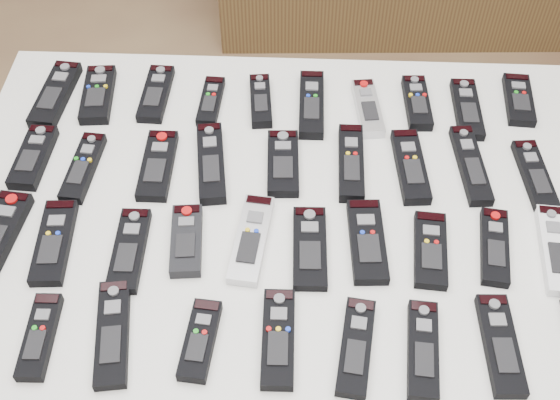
{
  "coord_description": "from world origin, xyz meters",
  "views": [
    {
      "loc": [
        -0.05,
        -0.71,
        1.81
      ],
      "look_at": [
        -0.09,
        0.13,
        0.8
      ],
      "focal_mm": 45.0,
      "sensor_mm": 36.0,
      "label": 1
    }
  ],
  "objects_px": {
    "remote_26": "(430,250)",
    "remote_27": "(495,247)",
    "remote_5": "(312,104)",
    "remote_33": "(278,338)",
    "remote_6": "(368,108)",
    "remote_32": "(200,340)",
    "remote_3": "(211,101)",
    "remote_10": "(33,157)",
    "remote_0": "(55,94)",
    "remote_13": "(211,163)",
    "remote_34": "(356,347)",
    "remote_1": "(98,95)",
    "remote_19": "(0,232)",
    "remote_8": "(467,109)",
    "remote_35": "(423,350)",
    "remote_9": "(519,100)",
    "remote_2": "(156,94)",
    "remote_15": "(351,163)",
    "remote_31": "(113,333)",
    "remote_20": "(54,242)",
    "remote_24": "(310,248)",
    "remote_18": "(535,176)",
    "remote_14": "(283,163)",
    "remote_7": "(417,103)",
    "remote_11": "(83,167)",
    "remote_17": "(471,165)",
    "remote_23": "(251,239)",
    "remote_36": "(500,345)",
    "remote_12": "(158,165)",
    "remote_4": "(261,101)",
    "remote_22": "(186,240)",
    "remote_25": "(367,241)",
    "remote_30": "(40,336)",
    "remote_21": "(129,250)"
  },
  "relations": [
    {
      "from": "remote_26",
      "to": "remote_27",
      "type": "bearing_deg",
      "value": 10.34
    },
    {
      "from": "remote_5",
      "to": "remote_33",
      "type": "height_order",
      "value": "same"
    },
    {
      "from": "remote_6",
      "to": "remote_32",
      "type": "bearing_deg",
      "value": -124.52
    },
    {
      "from": "remote_3",
      "to": "remote_10",
      "type": "bearing_deg",
      "value": -148.72
    },
    {
      "from": "remote_0",
      "to": "remote_3",
      "type": "distance_m",
      "value": 0.34
    },
    {
      "from": "remote_13",
      "to": "remote_34",
      "type": "relative_size",
      "value": 1.17
    },
    {
      "from": "remote_1",
      "to": "remote_19",
      "type": "relative_size",
      "value": 0.96
    },
    {
      "from": "remote_8",
      "to": "remote_35",
      "type": "distance_m",
      "value": 0.59
    },
    {
      "from": "remote_9",
      "to": "remote_10",
      "type": "xyz_separation_m",
      "value": [
        -1.0,
        -0.21,
        0.0
      ]
    },
    {
      "from": "remote_2",
      "to": "remote_15",
      "type": "height_order",
      "value": "remote_15"
    },
    {
      "from": "remote_27",
      "to": "remote_34",
      "type": "relative_size",
      "value": 0.95
    },
    {
      "from": "remote_31",
      "to": "remote_34",
      "type": "distance_m",
      "value": 0.4
    },
    {
      "from": "remote_0",
      "to": "remote_20",
      "type": "xyz_separation_m",
      "value": [
        0.09,
        -0.39,
        -0.0
      ]
    },
    {
      "from": "remote_13",
      "to": "remote_24",
      "type": "relative_size",
      "value": 1.15
    },
    {
      "from": "remote_18",
      "to": "remote_20",
      "type": "xyz_separation_m",
      "value": [
        -0.9,
        -0.2,
        0.0
      ]
    },
    {
      "from": "remote_14",
      "to": "remote_15",
      "type": "relative_size",
      "value": 0.85
    },
    {
      "from": "remote_7",
      "to": "remote_11",
      "type": "relative_size",
      "value": 0.88
    },
    {
      "from": "remote_17",
      "to": "remote_23",
      "type": "height_order",
      "value": "remote_17"
    },
    {
      "from": "remote_27",
      "to": "remote_36",
      "type": "distance_m",
      "value": 0.2
    },
    {
      "from": "remote_0",
      "to": "remote_17",
      "type": "bearing_deg",
      "value": -6.06
    },
    {
      "from": "remote_34",
      "to": "remote_36",
      "type": "xyz_separation_m",
      "value": [
        0.23,
        0.01,
        0.0
      ]
    },
    {
      "from": "remote_5",
      "to": "remote_12",
      "type": "height_order",
      "value": "remote_5"
    },
    {
      "from": "remote_6",
      "to": "remote_1",
      "type": "bearing_deg",
      "value": 171.19
    },
    {
      "from": "remote_7",
      "to": "remote_23",
      "type": "distance_m",
      "value": 0.5
    },
    {
      "from": "remote_20",
      "to": "remote_26",
      "type": "distance_m",
      "value": 0.68
    },
    {
      "from": "remote_26",
      "to": "remote_34",
      "type": "height_order",
      "value": "same"
    },
    {
      "from": "remote_6",
      "to": "remote_18",
      "type": "relative_size",
      "value": 0.9
    },
    {
      "from": "remote_33",
      "to": "remote_4",
      "type": "bearing_deg",
      "value": 95.3
    },
    {
      "from": "remote_9",
      "to": "remote_22",
      "type": "bearing_deg",
      "value": -144.96
    },
    {
      "from": "remote_0",
      "to": "remote_14",
      "type": "xyz_separation_m",
      "value": [
        0.5,
        -0.18,
        -0.0
      ]
    },
    {
      "from": "remote_12",
      "to": "remote_33",
      "type": "bearing_deg",
      "value": -55.54
    },
    {
      "from": "remote_0",
      "to": "remote_34",
      "type": "relative_size",
      "value": 1.13
    },
    {
      "from": "remote_0",
      "to": "remote_4",
      "type": "relative_size",
      "value": 1.3
    },
    {
      "from": "remote_4",
      "to": "remote_22",
      "type": "height_order",
      "value": "remote_22"
    },
    {
      "from": "remote_13",
      "to": "remote_18",
      "type": "distance_m",
      "value": 0.63
    },
    {
      "from": "remote_0",
      "to": "remote_22",
      "type": "xyz_separation_m",
      "value": [
        0.33,
        -0.38,
        0.0
      ]
    },
    {
      "from": "remote_22",
      "to": "remote_25",
      "type": "distance_m",
      "value": 0.33
    },
    {
      "from": "remote_15",
      "to": "remote_33",
      "type": "distance_m",
      "value": 0.41
    },
    {
      "from": "remote_23",
      "to": "remote_10",
      "type": "bearing_deg",
      "value": 164.07
    },
    {
      "from": "remote_5",
      "to": "remote_27",
      "type": "height_order",
      "value": "remote_5"
    },
    {
      "from": "remote_7",
      "to": "remote_34",
      "type": "xyz_separation_m",
      "value": [
        -0.15,
        -0.58,
        -0.0
      ]
    },
    {
      "from": "remote_31",
      "to": "remote_15",
      "type": "bearing_deg",
      "value": 36.34
    },
    {
      "from": "remote_7",
      "to": "remote_24",
      "type": "distance_m",
      "value": 0.45
    },
    {
      "from": "remote_8",
      "to": "remote_30",
      "type": "distance_m",
      "value": 0.96
    },
    {
      "from": "remote_25",
      "to": "remote_19",
      "type": "bearing_deg",
      "value": 177.51
    },
    {
      "from": "remote_11",
      "to": "remote_32",
      "type": "relative_size",
      "value": 1.22
    },
    {
      "from": "remote_17",
      "to": "remote_21",
      "type": "height_order",
      "value": "remote_17"
    },
    {
      "from": "remote_7",
      "to": "remote_22",
      "type": "height_order",
      "value": "same"
    },
    {
      "from": "remote_5",
      "to": "remote_27",
      "type": "relative_size",
      "value": 1.18
    },
    {
      "from": "remote_25",
      "to": "remote_35",
      "type": "xyz_separation_m",
      "value": [
        0.08,
        -0.21,
        0.0
      ]
    }
  ]
}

